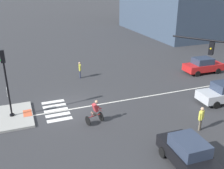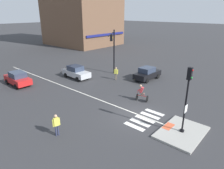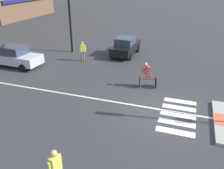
# 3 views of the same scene
# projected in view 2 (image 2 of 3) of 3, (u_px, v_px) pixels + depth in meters

# --- Properties ---
(ground_plane) EXTENTS (300.00, 300.00, 0.00)m
(ground_plane) POSITION_uv_depth(u_px,v_px,m) (136.00, 116.00, 17.19)
(ground_plane) COLOR #333335
(traffic_island) EXTENTS (3.94, 2.81, 0.15)m
(traffic_island) POSITION_uv_depth(u_px,v_px,m) (182.00, 132.00, 14.69)
(traffic_island) COLOR #A3A099
(traffic_island) RESTS_ON ground
(tactile_pad_front) EXTENTS (1.10, 0.60, 0.01)m
(tactile_pad_front) POSITION_uv_depth(u_px,v_px,m) (168.00, 126.00, 15.31)
(tactile_pad_front) COLOR #DB5B38
(tactile_pad_front) RESTS_ON traffic_island
(signal_pole) EXTENTS (0.44, 0.38, 4.81)m
(signal_pole) POSITION_uv_depth(u_px,v_px,m) (187.00, 95.00, 13.67)
(signal_pole) COLOR black
(signal_pole) RESTS_ON traffic_island
(crosswalk_stripe_a) EXTENTS (0.44, 1.80, 0.01)m
(crosswalk_stripe_a) POSITION_uv_depth(u_px,v_px,m) (134.00, 126.00, 15.56)
(crosswalk_stripe_a) COLOR silver
(crosswalk_stripe_a) RESTS_ON ground
(crosswalk_stripe_b) EXTENTS (0.44, 1.80, 0.01)m
(crosswalk_stripe_b) POSITION_uv_depth(u_px,v_px,m) (140.00, 123.00, 16.10)
(crosswalk_stripe_b) COLOR silver
(crosswalk_stripe_b) RESTS_ON ground
(crosswalk_stripe_c) EXTENTS (0.44, 1.80, 0.01)m
(crosswalk_stripe_c) POSITION_uv_depth(u_px,v_px,m) (145.00, 119.00, 16.65)
(crosswalk_stripe_c) COLOR silver
(crosswalk_stripe_c) RESTS_ON ground
(crosswalk_stripe_d) EXTENTS (0.44, 1.80, 0.01)m
(crosswalk_stripe_d) POSITION_uv_depth(u_px,v_px,m) (150.00, 115.00, 17.19)
(crosswalk_stripe_d) COLOR silver
(crosswalk_stripe_d) RESTS_ON ground
(crosswalk_stripe_e) EXTENTS (0.44, 1.80, 0.01)m
(crosswalk_stripe_e) POSITION_uv_depth(u_px,v_px,m) (155.00, 112.00, 17.73)
(crosswalk_stripe_e) COLOR silver
(crosswalk_stripe_e) RESTS_ON ground
(lane_centre_line) EXTENTS (0.14, 28.00, 0.01)m
(lane_centre_line) POSITION_uv_depth(u_px,v_px,m) (67.00, 87.00, 23.55)
(lane_centre_line) COLOR silver
(lane_centre_line) RESTS_ON ground
(traffic_light_mast) EXTENTS (4.68, 3.23, 6.07)m
(traffic_light_mast) POSITION_uv_depth(u_px,v_px,m) (113.00, 46.00, 26.49)
(traffic_light_mast) COLOR black
(traffic_light_mast) RESTS_ON ground
(building_corner_left) EXTENTS (14.74, 17.43, 21.89)m
(building_corner_left) POSITION_uv_depth(u_px,v_px,m) (81.00, 0.00, 51.16)
(building_corner_left) COLOR brown
(building_corner_left) RESTS_ON ground
(car_silver_eastbound_far) EXTENTS (1.97, 4.17, 1.64)m
(car_silver_eastbound_far) POSITION_uv_depth(u_px,v_px,m) (76.00, 72.00, 26.68)
(car_silver_eastbound_far) COLOR silver
(car_silver_eastbound_far) RESTS_ON ground
(car_black_cross_right) EXTENTS (4.15, 1.94, 1.64)m
(car_black_cross_right) POSITION_uv_depth(u_px,v_px,m) (147.00, 73.00, 26.06)
(car_black_cross_right) COLOR black
(car_black_cross_right) RESTS_ON ground
(car_red_westbound_distant) EXTENTS (1.94, 4.15, 1.64)m
(car_red_westbound_distant) POSITION_uv_depth(u_px,v_px,m) (18.00, 78.00, 24.12)
(car_red_westbound_distant) COLOR red
(car_red_westbound_distant) RESTS_ON ground
(cyclist) EXTENTS (0.91, 1.22, 1.68)m
(cyclist) POSITION_uv_depth(u_px,v_px,m) (142.00, 93.00, 19.73)
(cyclist) COLOR black
(cyclist) RESTS_ON ground
(pedestrian_at_curb_left) EXTENTS (0.53, 0.30, 1.67)m
(pedestrian_at_curb_left) POSITION_uv_depth(u_px,v_px,m) (56.00, 123.00, 14.11)
(pedestrian_at_curb_left) COLOR #2D334C
(pedestrian_at_curb_left) RESTS_ON ground
(pedestrian_waiting_far_side) EXTENTS (0.36, 0.50, 1.67)m
(pedestrian_waiting_far_side) POSITION_uv_depth(u_px,v_px,m) (116.00, 73.00, 25.85)
(pedestrian_waiting_far_side) COLOR #6B6051
(pedestrian_waiting_far_side) RESTS_ON ground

